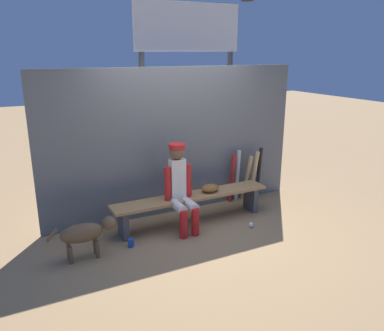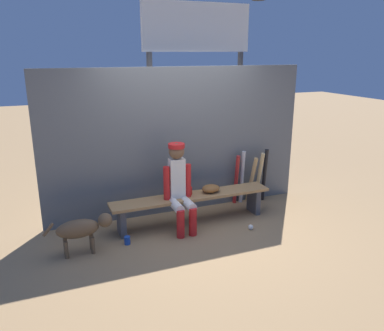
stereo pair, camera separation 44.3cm
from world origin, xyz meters
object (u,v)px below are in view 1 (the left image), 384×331
Objects in this scene: scoreboard at (192,50)px; bat_wood_tan at (247,178)px; bat_aluminum_black at (259,173)px; baseball at (251,225)px; bat_aluminum_red at (232,179)px; bat_aluminum_silver at (237,176)px; bat_wood_natural at (254,176)px; dog at (86,232)px; baseball_glove at (210,188)px; cup_on_ground at (131,243)px; dugout_bench at (192,201)px; player_seated at (181,185)px; cup_on_bench at (189,191)px.

bat_wood_tan is at bearing -73.00° from scoreboard.
bat_aluminum_black is 1.25m from baseball.
baseball is (-0.27, -0.95, -0.38)m from bat_aluminum_red.
bat_wood_natural is (0.28, -0.08, -0.01)m from bat_aluminum_silver.
bat_aluminum_silver is 1.06× the size of dog.
bat_aluminum_silver is (0.76, 0.42, -0.05)m from baseball_glove.
bat_aluminum_black reaches higher than cup_on_ground.
bat_wood_natural reaches higher than baseball_glove.
bat_aluminum_black is at bearing 12.53° from dog.
bat_aluminum_black is at bearing 13.91° from dugout_bench.
baseball_glove is at bearing -147.50° from bat_aluminum_red.
bat_aluminum_red is 0.24× the size of scoreboard.
player_seated is 1.41m from bat_aluminum_silver.
dog is (-2.43, -1.97, -2.13)m from scoreboard.
dugout_bench is 21.79× the size of cup_on_bench.
baseball_glove is 0.33m from cup_on_bench.
baseball is at bearing -7.67° from cup_on_ground.
scoreboard is (0.85, 1.60, 1.97)m from cup_on_bench.
cup_on_ground is at bearing 172.33° from baseball.
bat_wood_natural is at bearing 18.44° from baseball_glove.
player_seated is 1.32m from bat_aluminum_red.
dog is at bearing -163.96° from bat_aluminum_red.
scoreboard reaches higher than cup_on_bench.
dugout_bench is at bearing 23.94° from player_seated.
scoreboard is 4.15× the size of dog.
dugout_bench is 1.28m from bat_wood_tan.
player_seated is 1.03m from cup_on_ground.
bat_wood_natural reaches higher than dog.
dog is at bearing -167.25° from bat_wood_natural.
cup_on_bench is at bearing -165.30° from bat_wood_tan.
baseball_glove is 0.33× the size of dog.
bat_aluminum_silver is 1.02× the size of bat_wood_natural.
bat_aluminum_silver is 0.26× the size of scoreboard.
cup_on_bench is 0.13× the size of dog.
bat_wood_tan is 0.23× the size of scoreboard.
bat_aluminum_red is 1.06m from baseball.
scoreboard is at bearing 107.00° from bat_wood_tan.
cup_on_bench is 1.63m from dog.
bat_wood_tan is (1.45, 0.48, -0.26)m from player_seated.
bat_aluminum_red is at bearing -84.20° from scoreboard.
bat_wood_tan is at bearing 18.16° from player_seated.
baseball is 0.02× the size of scoreboard.
bat_aluminum_red reaches higher than cup_on_ground.
bat_wood_tan is at bearing 17.01° from dugout_bench.
cup_on_ground is at bearing -160.25° from bat_aluminum_red.
cup_on_bench reaches higher than dog.
bat_aluminum_black is 1.07× the size of dog.
dugout_bench is 2.86× the size of bat_aluminum_red.
player_seated is at bearing -169.09° from baseball_glove.
baseball is 0.09× the size of dog.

